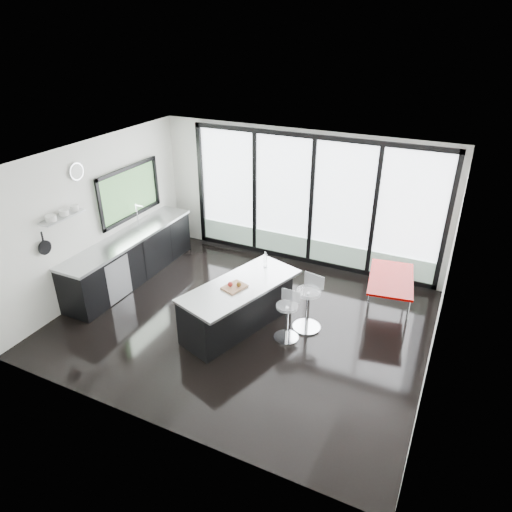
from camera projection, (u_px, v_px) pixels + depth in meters
The scene contains 11 objects.
floor at pixel (243, 321), 7.85m from camera, with size 6.00×5.00×0.00m, color black.
ceiling at pixel (241, 162), 6.56m from camera, with size 6.00×5.00×0.00m, color white.
wall_back at pixel (310, 207), 9.14m from camera, with size 6.00×0.09×2.80m.
wall_front at pixel (143, 337), 5.20m from camera, with size 6.00×0.00×2.80m, color silver.
wall_left at pixel (107, 204), 8.49m from camera, with size 0.26×5.00×2.80m.
wall_right at pixel (443, 292), 6.06m from camera, with size 0.00×5.00×2.80m, color silver.
counter_cabinets at pixel (131, 257), 8.98m from camera, with size 0.69×3.24×1.36m.
island at pixel (238, 305), 7.54m from camera, with size 1.46×2.24×1.10m.
bar_stool_near at pixel (287, 322), 7.29m from camera, with size 0.41×0.41×0.65m, color silver.
bar_stool_far at pixel (308, 309), 7.52m from camera, with size 0.47×0.47×0.74m, color silver.
red_table at pixel (389, 295), 7.97m from camera, with size 0.73×1.28×0.68m, color #830100.
Camera 1 is at (2.97, -5.73, 4.62)m, focal length 32.00 mm.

